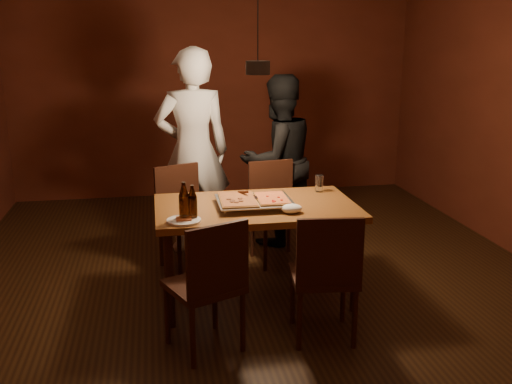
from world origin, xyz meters
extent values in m
plane|color=#321E0D|center=(0.00, 0.00, 0.00)|extent=(6.00, 6.00, 0.00)
plane|color=maroon|center=(0.00, 3.00, 1.40)|extent=(5.00, 0.00, 5.00)
plane|color=maroon|center=(0.00, -3.00, 1.40)|extent=(5.00, 0.00, 5.00)
cube|color=#955926|center=(-0.05, -0.18, 0.72)|extent=(1.50, 0.90, 0.05)
cylinder|color=#38190F|center=(-0.72, -0.55, 0.35)|extent=(0.06, 0.06, 0.70)
cylinder|color=#38190F|center=(0.62, -0.55, 0.35)|extent=(0.06, 0.06, 0.70)
cylinder|color=#38190F|center=(-0.72, 0.19, 0.35)|extent=(0.06, 0.06, 0.70)
cylinder|color=#38190F|center=(0.62, 0.19, 0.35)|extent=(0.06, 0.06, 0.70)
cube|color=#38190F|center=(-0.52, 0.51, 0.43)|extent=(0.55, 0.55, 0.04)
cube|color=#38190F|center=(-0.60, 0.68, 0.67)|extent=(0.40, 0.20, 0.45)
cube|color=#38190F|center=(0.28, 0.53, 0.43)|extent=(0.48, 0.48, 0.04)
cube|color=#38190F|center=(0.25, 0.71, 0.67)|extent=(0.42, 0.09, 0.45)
cube|color=#38190F|center=(-0.51, -0.86, 0.43)|extent=(0.55, 0.55, 0.04)
cube|color=#38190F|center=(-0.43, -1.03, 0.67)|extent=(0.40, 0.20, 0.45)
cube|color=#38190F|center=(0.29, -0.85, 0.43)|extent=(0.47, 0.47, 0.04)
cube|color=#38190F|center=(0.26, -1.03, 0.67)|extent=(0.42, 0.08, 0.45)
cube|color=silver|center=(-0.06, -0.21, 0.77)|extent=(0.56, 0.47, 0.05)
cube|color=maroon|center=(-0.19, -0.20, 0.81)|extent=(0.28, 0.43, 0.02)
cube|color=gold|center=(0.07, -0.22, 0.81)|extent=(0.24, 0.37, 0.02)
cylinder|color=black|center=(-0.60, -0.46, 0.84)|extent=(0.07, 0.07, 0.17)
cone|color=black|center=(-0.60, -0.46, 0.97)|extent=(0.07, 0.07, 0.10)
cylinder|color=black|center=(-0.54, -0.45, 0.83)|extent=(0.06, 0.06, 0.16)
cone|color=black|center=(-0.54, -0.45, 0.95)|extent=(0.06, 0.06, 0.09)
cylinder|color=silver|center=(-0.55, -0.32, 0.81)|extent=(0.07, 0.07, 0.12)
cylinder|color=silver|center=(0.53, 0.11, 0.82)|extent=(0.07, 0.07, 0.14)
cylinder|color=white|center=(-0.60, -0.49, 0.76)|extent=(0.23, 0.23, 0.02)
cube|color=gold|center=(-0.60, -0.49, 0.77)|extent=(0.10, 0.08, 0.01)
ellipsoid|color=white|center=(0.17, -0.42, 0.78)|extent=(0.15, 0.12, 0.06)
imported|color=silver|center=(-0.43, 0.99, 0.95)|extent=(0.72, 0.50, 1.90)
imported|color=black|center=(0.39, 1.04, 0.82)|extent=(0.97, 0.87, 1.64)
cylinder|color=black|center=(0.00, 0.00, 1.75)|extent=(0.18, 0.18, 0.10)
camera|label=1|loc=(-0.78, -4.22, 1.96)|focal=40.00mm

